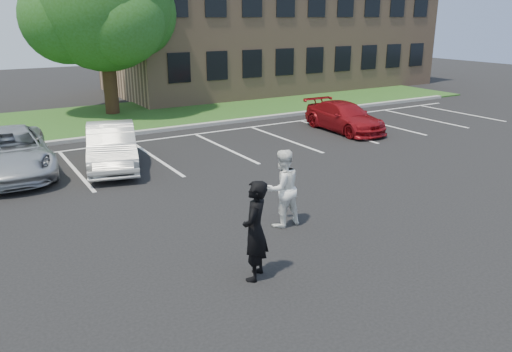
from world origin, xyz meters
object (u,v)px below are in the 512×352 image
Objects in this scene: man_black_suit at (255,231)px; car_white_sedan at (112,146)px; car_silver_minivan at (10,152)px; car_red_compact at (344,117)px; man_white_shirt at (282,188)px; tree at (105,6)px; office_building at (272,27)px.

man_black_suit reaches higher than car_white_sedan.
car_silver_minivan is (-3.26, 9.80, -0.27)m from man_black_suit.
man_black_suit is 0.45× the size of car_white_sedan.
man_black_suit is 13.62m from car_red_compact.
man_white_shirt is at bearing -54.42° from car_silver_minivan.
man_black_suit is at bearing -73.82° from car_white_sedan.
tree is 4.42× the size of man_black_suit.
man_black_suit is (-2.49, -18.38, -4.35)m from tree.
office_building is at bearing -122.99° from man_white_shirt.
tree is 10.91m from car_white_sedan.
office_building is 2.55× the size of tree.
tree is at bearing 88.53° from car_white_sedan.
car_silver_minivan is 1.19× the size of car_white_sedan.
tree is 4.63× the size of man_white_shirt.
car_red_compact is at bearing -0.25° from car_silver_minivan.
man_white_shirt is at bearing -178.73° from man_black_suit.
car_white_sedan is (-2.13, 7.02, -0.23)m from man_white_shirt.
man_white_shirt is (-13.47, -21.34, -3.21)m from office_building.
office_building is 28.01m from man_black_suit.
car_silver_minivan is 3.15m from car_white_sedan.
car_red_compact is (-5.26, -14.07, -3.53)m from office_building.
tree is 11.32m from car_silver_minivan.
car_silver_minivan is at bearing 179.13° from car_red_compact.
office_building reaches higher than car_silver_minivan.
office_building reaches higher than man_black_suit.
car_red_compact is (7.61, -9.25, -4.72)m from tree.
man_black_suit is at bearing -97.72° from tree.
car_white_sedan reaches higher than car_red_compact.
car_red_compact is at bearing -50.57° from tree.
office_building is 23.20m from car_silver_minivan.
tree is 2.04× the size of car_red_compact.
office_building is at bearing 20.54° from tree.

